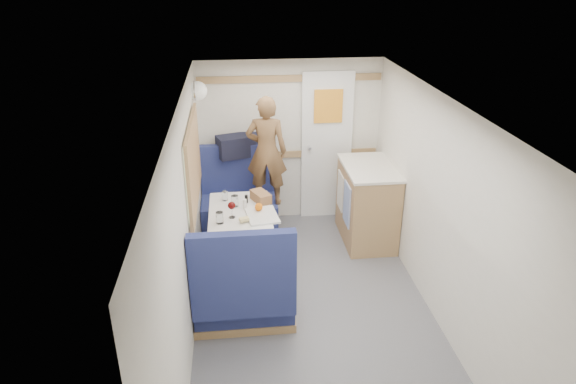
{
  "coord_description": "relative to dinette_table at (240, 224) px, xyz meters",
  "views": [
    {
      "loc": [
        -0.67,
        -3.66,
        3.02
      ],
      "look_at": [
        -0.17,
        0.9,
        0.95
      ],
      "focal_mm": 32.0,
      "sensor_mm": 36.0,
      "label": 1
    }
  ],
  "objects": [
    {
      "name": "beer_glass",
      "position": [
        0.18,
        0.22,
        0.2
      ],
      "size": [
        0.06,
        0.06,
        0.1
      ],
      "primitive_type": "cylinder",
      "color": "brown",
      "rests_on": "dinette_table"
    },
    {
      "name": "floor",
      "position": [
        0.65,
        -1.0,
        -0.57
      ],
      "size": [
        4.5,
        4.5,
        0.0
      ],
      "primitive_type": "plane",
      "color": "#515156",
      "rests_on": "ground"
    },
    {
      "name": "dinette_table",
      "position": [
        0.0,
        0.0,
        0.0
      ],
      "size": [
        0.62,
        0.92,
        0.72
      ],
      "color": "white",
      "rests_on": "floor"
    },
    {
      "name": "side_window",
      "position": [
        -0.43,
        0.0,
        0.68
      ],
      "size": [
        0.04,
        1.3,
        0.72
      ],
      "primitive_type": "cube",
      "color": "#B2B99D",
      "rests_on": "wall_left"
    },
    {
      "name": "wall_left",
      "position": [
        -0.45,
        -1.0,
        0.43
      ],
      "size": [
        0.02,
        4.5,
        2.0
      ],
      "primitive_type": "cube",
      "color": "silver",
      "rests_on": "floor"
    },
    {
      "name": "oak_trim_low",
      "position": [
        0.65,
        1.23,
        0.28
      ],
      "size": [
        2.15,
        0.02,
        0.08
      ],
      "primitive_type": "cube",
      "color": "olive",
      "rests_on": "wall_back"
    },
    {
      "name": "tray",
      "position": [
        0.22,
        -0.16,
        0.16
      ],
      "size": [
        0.34,
        0.41,
        0.02
      ],
      "primitive_type": "cube",
      "rotation": [
        0.0,
        0.0,
        0.13
      ],
      "color": "white",
      "rests_on": "dinette_table"
    },
    {
      "name": "cheese_block",
      "position": [
        0.04,
        -0.27,
        0.19
      ],
      "size": [
        0.1,
        0.08,
        0.03
      ],
      "primitive_type": "cube",
      "rotation": [
        0.0,
        0.0,
        0.33
      ],
      "color": "#E4D084",
      "rests_on": "tray"
    },
    {
      "name": "galley_counter",
      "position": [
        1.47,
        0.55,
        -0.1
      ],
      "size": [
        0.57,
        0.92,
        0.92
      ],
      "color": "olive",
      "rests_on": "floor"
    },
    {
      "name": "wine_glass",
      "position": [
        -0.08,
        -0.15,
        0.28
      ],
      "size": [
        0.08,
        0.08,
        0.17
      ],
      "color": "white",
      "rests_on": "dinette_table"
    },
    {
      "name": "salt_grinder",
      "position": [
        0.05,
        0.04,
        0.2
      ],
      "size": [
        0.04,
        0.04,
        0.1
      ],
      "primitive_type": "cylinder",
      "color": "white",
      "rests_on": "dinette_table"
    },
    {
      "name": "ledge",
      "position": [
        -0.0,
        1.12,
        0.31
      ],
      "size": [
        0.9,
        0.14,
        0.04
      ],
      "primitive_type": "cube",
      "color": "olive",
      "rests_on": "bench_far"
    },
    {
      "name": "tumbler_mid",
      "position": [
        -0.15,
        0.26,
        0.2
      ],
      "size": [
        0.06,
        0.06,
        0.1
      ],
      "primitive_type": "cylinder",
      "color": "white",
      "rests_on": "dinette_table"
    },
    {
      "name": "ceiling",
      "position": [
        0.65,
        -1.0,
        1.43
      ],
      "size": [
        4.5,
        4.5,
        0.0
      ],
      "primitive_type": "plane",
      "rotation": [
        3.14,
        0.0,
        0.0
      ],
      "color": "silver",
      "rests_on": "wall_back"
    },
    {
      "name": "dome_light",
      "position": [
        -0.39,
        0.85,
        1.18
      ],
      "size": [
        0.2,
        0.2,
        0.2
      ],
      "primitive_type": "sphere",
      "color": "white",
      "rests_on": "wall_left"
    },
    {
      "name": "tumbler_left",
      "position": [
        -0.2,
        -0.26,
        0.21
      ],
      "size": [
        0.07,
        0.07,
        0.12
      ],
      "primitive_type": "cylinder",
      "color": "white",
      "rests_on": "dinette_table"
    },
    {
      "name": "bench_near",
      "position": [
        -0.0,
        -0.86,
        -0.27
      ],
      "size": [
        0.9,
        0.59,
        1.05
      ],
      "color": "#18194D",
      "rests_on": "floor"
    },
    {
      "name": "pepper_grinder",
      "position": [
        0.07,
        0.17,
        0.2
      ],
      "size": [
        0.03,
        0.03,
        0.09
      ],
      "primitive_type": "cylinder",
      "color": "black",
      "rests_on": "dinette_table"
    },
    {
      "name": "oak_trim_high",
      "position": [
        0.65,
        1.23,
        1.21
      ],
      "size": [
        2.15,
        0.02,
        0.08
      ],
      "primitive_type": "cube",
      "color": "olive",
      "rests_on": "wall_back"
    },
    {
      "name": "rear_door",
      "position": [
        1.1,
        1.22,
        0.41
      ],
      "size": [
        0.62,
        0.12,
        1.86
      ],
      "color": "white",
      "rests_on": "wall_back"
    },
    {
      "name": "orange_fruit",
      "position": [
        0.19,
        -0.06,
        0.21
      ],
      "size": [
        0.08,
        0.08,
        0.08
      ],
      "primitive_type": "sphere",
      "color": "#D54709",
      "rests_on": "tray"
    },
    {
      "name": "bench_far",
      "position": [
        -0.0,
        0.86,
        -0.27
      ],
      "size": [
        0.9,
        0.59,
        1.05
      ],
      "color": "#18194D",
      "rests_on": "floor"
    },
    {
      "name": "bread_loaf",
      "position": [
        0.22,
        0.19,
        0.21
      ],
      "size": [
        0.23,
        0.28,
        0.1
      ],
      "primitive_type": "cube",
      "rotation": [
        0.0,
        0.0,
        0.43
      ],
      "color": "brown",
      "rests_on": "dinette_table"
    },
    {
      "name": "duffel_bag",
      "position": [
        0.04,
        1.12,
        0.46
      ],
      "size": [
        0.57,
        0.4,
        0.25
      ],
      "primitive_type": "cube",
      "rotation": [
        0.0,
        0.0,
        0.32
      ],
      "color": "black",
      "rests_on": "ledge"
    },
    {
      "name": "person",
      "position": [
        0.33,
        0.73,
        0.51
      ],
      "size": [
        0.5,
        0.37,
        1.26
      ],
      "primitive_type": "imported",
      "rotation": [
        0.0,
        0.0,
        2.98
      ],
      "color": "brown",
      "rests_on": "bench_far"
    },
    {
      "name": "wall_right",
      "position": [
        1.75,
        -1.0,
        0.43
      ],
      "size": [
        0.02,
        4.5,
        2.0
      ],
      "primitive_type": "cube",
      "color": "silver",
      "rests_on": "floor"
    },
    {
      "name": "tumbler_right",
      "position": [
        -0.05,
        0.1,
        0.21
      ],
      "size": [
        0.07,
        0.07,
        0.12
      ],
      "primitive_type": "cylinder",
      "color": "white",
      "rests_on": "dinette_table"
    },
    {
      "name": "wall_back",
      "position": [
        0.65,
        1.25,
        0.43
      ],
      "size": [
        2.2,
        0.02,
        2.0
      ],
      "primitive_type": "cube",
      "color": "silver",
      "rests_on": "floor"
    }
  ]
}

